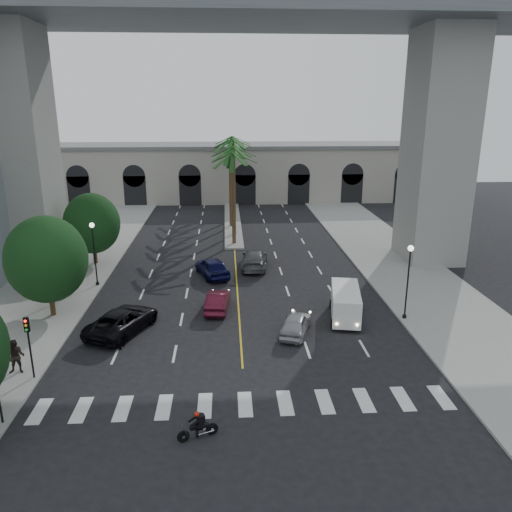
% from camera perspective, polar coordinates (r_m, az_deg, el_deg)
% --- Properties ---
extents(ground, '(140.00, 140.00, 0.00)m').
position_cam_1_polar(ground, '(27.12, -1.38, -14.83)').
color(ground, black).
rests_on(ground, ground).
extents(sidewalk_left, '(8.00, 100.00, 0.15)m').
position_cam_1_polar(sidewalk_left, '(43.03, -22.61, -3.69)').
color(sidewalk_left, gray).
rests_on(sidewalk_left, ground).
extents(sidewalk_right, '(8.00, 100.00, 0.15)m').
position_cam_1_polar(sidewalk_right, '(43.56, 17.99, -2.96)').
color(sidewalk_right, gray).
rests_on(sidewalk_right, ground).
extents(median, '(2.00, 24.00, 0.20)m').
position_cam_1_polar(median, '(62.67, -2.68, 3.84)').
color(median, gray).
rests_on(median, ground).
extents(pier_building, '(71.00, 10.50, 8.50)m').
position_cam_1_polar(pier_building, '(78.69, -2.92, 9.60)').
color(pier_building, '#B1AA9F').
rests_on(pier_building, ground).
extents(bridge, '(75.00, 13.00, 26.00)m').
position_cam_1_polar(bridge, '(45.44, 1.98, 22.27)').
color(bridge, gray).
rests_on(bridge, ground).
extents(palm_a, '(3.20, 3.20, 10.30)m').
position_cam_1_polar(palm_a, '(51.31, -2.64, 11.12)').
color(palm_a, '#47331E').
rests_on(palm_a, ground).
extents(palm_b, '(3.20, 3.20, 10.60)m').
position_cam_1_polar(palm_b, '(55.27, -2.61, 11.82)').
color(palm_b, '#47331E').
rests_on(palm_b, ground).
extents(palm_c, '(3.20, 3.20, 10.10)m').
position_cam_1_polar(palm_c, '(59.29, -2.97, 11.72)').
color(palm_c, '#47331E').
rests_on(palm_c, ground).
extents(palm_d, '(3.20, 3.20, 10.90)m').
position_cam_1_polar(palm_d, '(63.22, -2.69, 12.71)').
color(palm_d, '#47331E').
rests_on(palm_d, ground).
extents(palm_e, '(3.20, 3.20, 10.40)m').
position_cam_1_polar(palm_e, '(67.24, -2.96, 12.57)').
color(palm_e, '#47331E').
rests_on(palm_e, ground).
extents(palm_f, '(3.20, 3.20, 10.70)m').
position_cam_1_polar(palm_f, '(71.22, -2.75, 13.04)').
color(palm_f, '#47331E').
rests_on(palm_f, ground).
extents(street_tree_mid, '(5.44, 5.44, 7.21)m').
position_cam_1_polar(street_tree_mid, '(36.65, -22.82, -0.37)').
color(street_tree_mid, '#382616').
rests_on(street_tree_mid, ground).
extents(street_tree_far, '(5.04, 5.04, 6.68)m').
position_cam_1_polar(street_tree_far, '(47.82, -18.24, 3.54)').
color(street_tree_far, '#382616').
rests_on(street_tree_far, ground).
extents(lamp_post_left_far, '(0.40, 0.40, 5.35)m').
position_cam_1_polar(lamp_post_left_far, '(41.95, -18.02, 0.81)').
color(lamp_post_left_far, black).
rests_on(lamp_post_left_far, ground).
extents(lamp_post_right, '(0.40, 0.40, 5.35)m').
position_cam_1_polar(lamp_post_right, '(35.13, 17.00, -2.18)').
color(lamp_post_right, black).
rests_on(lamp_post_right, ground).
extents(traffic_signal_far, '(0.25, 0.18, 3.65)m').
position_cam_1_polar(traffic_signal_far, '(29.19, -24.57, -8.47)').
color(traffic_signal_far, black).
rests_on(traffic_signal_far, ground).
extents(motorcycle_rider, '(1.81, 0.78, 1.36)m').
position_cam_1_polar(motorcycle_rider, '(23.49, -6.55, -18.73)').
color(motorcycle_rider, black).
rests_on(motorcycle_rider, ground).
extents(car_a, '(2.79, 4.33, 1.37)m').
position_cam_1_polar(car_a, '(32.64, 4.56, -7.73)').
color(car_a, '#9F9EA3').
rests_on(car_a, ground).
extents(car_b, '(1.88, 4.35, 1.39)m').
position_cam_1_polar(car_b, '(36.21, -4.40, -5.14)').
color(car_b, '#4B0F1E').
rests_on(car_b, ground).
extents(car_c, '(4.72, 6.34, 1.60)m').
position_cam_1_polar(car_c, '(33.84, -15.01, -7.14)').
color(car_c, black).
rests_on(car_c, ground).
extents(car_d, '(2.84, 5.82, 1.63)m').
position_cam_1_polar(car_d, '(45.36, -0.19, -0.33)').
color(car_d, '#59595D').
rests_on(car_d, ground).
extents(car_e, '(3.49, 5.27, 1.67)m').
position_cam_1_polar(car_e, '(43.19, -5.02, -1.27)').
color(car_e, '#0D0E3D').
rests_on(car_e, ground).
extents(cargo_van, '(2.73, 5.24, 2.13)m').
position_cam_1_polar(cargo_van, '(35.04, 10.18, -5.29)').
color(cargo_van, white).
rests_on(cargo_van, ground).
extents(pedestrian_b, '(1.00, 0.81, 1.96)m').
position_cam_1_polar(pedestrian_b, '(30.59, -25.75, -10.33)').
color(pedestrian_b, black).
rests_on(pedestrian_b, sidewalk_left).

